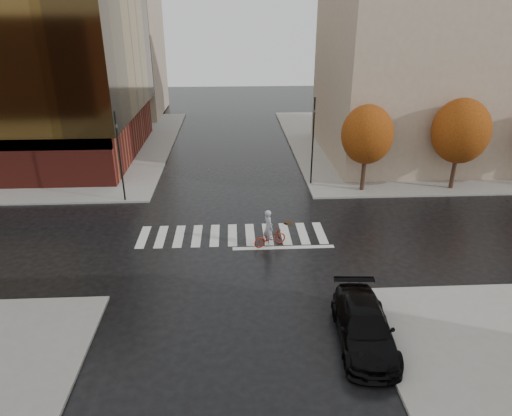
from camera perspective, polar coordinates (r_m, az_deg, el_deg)
The scene contains 14 objects.
ground at distance 28.00m, azimuth -2.95°, elevation -3.85°, with size 120.00×120.00×0.00m, color black.
sidewalk_nw at distance 52.09m, azimuth -27.06°, elevation 6.77°, with size 30.00×30.00×0.15m, color gray.
sidewalk_ne at distance 51.99m, azimuth 20.94°, elevation 7.78°, with size 30.00×30.00×0.15m, color gray.
crosswalk at distance 28.45m, azimuth -2.96°, elevation -3.38°, with size 12.00×3.00×0.01m, color silver.
building_ne_tan at distance 45.29m, azimuth 19.80°, elevation 17.57°, with size 16.00×16.00×18.00m, color tan.
building_nw_far at distance 63.98m, azimuth -18.82°, elevation 20.00°, with size 14.00×12.00×20.00m, color tan.
tree_ne_a at distance 34.78m, azimuth 13.72°, elevation 8.90°, with size 3.80×3.80×6.50m.
tree_ne_b at distance 37.34m, azimuth 24.22°, elevation 8.74°, with size 4.20×4.20×6.89m.
sedan at distance 20.11m, azimuth 13.35°, elevation -14.18°, with size 2.21×5.44×1.58m, color black.
cyclist at distance 26.84m, azimuth 1.68°, elevation -3.24°, with size 2.14×1.41×2.30m.
traffic_light_nw at distance 33.42m, azimuth -16.72°, elevation 6.70°, with size 0.19×0.17×6.45m.
traffic_light_ne at distance 35.56m, azimuth 7.15°, elevation 8.87°, with size 0.20×0.21×6.78m.
fire_hydrant at distance 38.12m, azimuth -16.92°, elevation 3.63°, with size 0.25×0.25×0.70m.
manhole at distance 30.00m, azimuth 4.04°, elevation -1.90°, with size 0.64×0.64×0.01m, color #412A17.
Camera 1 is at (0.11, -24.85, 12.91)m, focal length 32.00 mm.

